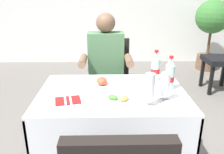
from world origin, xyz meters
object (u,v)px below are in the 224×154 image
napkin_cutlery_set (68,100)px  potted_plant_corner (212,24)px  main_dining_table (112,113)px  beer_glass_middle (150,90)px  seated_diner_far (106,69)px  cola_bottle_primary (170,75)px  chair_far_diner_seat (110,79)px  plate_far_diner (102,82)px  cola_bottle_secondary (155,67)px  plate_near_camera (117,99)px  beer_glass_left (165,86)px

napkin_cutlery_set → potted_plant_corner: (2.25, 2.95, 0.14)m
main_dining_table → beer_glass_middle: 0.44m
seated_diner_far → cola_bottle_primary: seated_diner_far is taller
beer_glass_middle → chair_far_diner_seat: bearing=103.2°
main_dining_table → beer_glass_middle: beer_glass_middle is taller
main_dining_table → chair_far_diner_seat: size_ratio=1.13×
chair_far_diner_seat → seated_diner_far: 0.20m
plate_far_diner → cola_bottle_secondary: bearing=13.7°
main_dining_table → chair_far_diner_seat: 0.77m
cola_bottle_secondary → napkin_cutlery_set: (-0.67, -0.38, -0.11)m
main_dining_table → chair_far_diner_seat: (0.00, 0.77, -0.01)m
plate_near_camera → plate_far_diner: plate_far_diner is taller
seated_diner_far → napkin_cutlery_set: bearing=-107.8°
main_dining_table → potted_plant_corner: 3.42m
main_dining_table → cola_bottle_primary: cola_bottle_primary is taller
plate_far_diner → cola_bottle_secondary: size_ratio=0.86×
seated_diner_far → beer_glass_left: bearing=-64.0°
chair_far_diner_seat → beer_glass_left: 1.04m
main_dining_table → beer_glass_left: beer_glass_left is taller
beer_glass_left → beer_glass_middle: beer_glass_middle is taller
plate_near_camera → cola_bottle_secondary: (0.33, 0.38, 0.10)m
plate_far_diner → beer_glass_left: bearing=-32.9°
seated_diner_far → napkin_cutlery_set: size_ratio=6.42×
main_dining_table → napkin_cutlery_set: napkin_cutlery_set is taller
seated_diner_far → cola_bottle_primary: 0.81m
plate_near_camera → potted_plant_corner: potted_plant_corner is taller
napkin_cutlery_set → plate_far_diner: bearing=50.1°
potted_plant_corner → seated_diner_far: bearing=-132.9°
cola_bottle_secondary → potted_plant_corner: potted_plant_corner is taller
seated_diner_far → plate_near_camera: seated_diner_far is taller
main_dining_table → plate_near_camera: size_ratio=4.57×
seated_diner_far → beer_glass_left: size_ratio=6.37×
cola_bottle_primary → beer_glass_left: bearing=-113.0°
plate_near_camera → seated_diner_far: bearing=95.4°
napkin_cutlery_set → potted_plant_corner: bearing=52.7°
beer_glass_left → cola_bottle_secondary: bearing=88.2°
beer_glass_middle → cola_bottle_secondary: 0.48m
plate_far_diner → cola_bottle_primary: (0.51, -0.09, 0.09)m
beer_glass_middle → napkin_cutlery_set: size_ratio=1.13×
chair_far_diner_seat → cola_bottle_primary: bearing=-59.5°
beer_glass_middle → beer_glass_left: bearing=33.4°
beer_glass_left → napkin_cutlery_set: beer_glass_left is taller
potted_plant_corner → cola_bottle_primary: bearing=-118.6°
cola_bottle_primary → cola_bottle_secondary: size_ratio=1.01×
main_dining_table → napkin_cutlery_set: bearing=-153.5°
cola_bottle_secondary → napkin_cutlery_set: bearing=-150.3°
plate_far_diner → beer_glass_middle: size_ratio=1.02×
plate_near_camera → beer_glass_middle: size_ratio=1.08×
chair_far_diner_seat → plate_far_diner: (-0.08, -0.65, 0.22)m
plate_near_camera → potted_plant_corner: 3.52m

